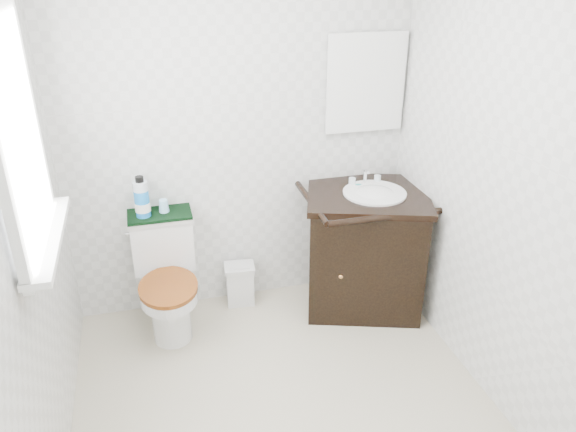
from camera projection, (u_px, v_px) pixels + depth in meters
name	position (u px, v px, depth m)	size (l,w,h in m)	color
floor	(289.00, 416.00, 2.95)	(2.40, 2.40, 0.00)	beige
wall_back	(239.00, 130.00, 3.47)	(2.40, 2.40, 0.00)	silver
wall_front	(415.00, 412.00, 1.38)	(2.40, 2.40, 0.00)	silver
wall_left	(15.00, 242.00, 2.17)	(2.40, 2.40, 0.00)	silver
wall_right	(511.00, 185.00, 2.68)	(2.40, 2.40, 0.00)	silver
window	(15.00, 135.00, 2.24)	(0.02, 0.70, 0.90)	white
mirror	(366.00, 83.00, 3.53)	(0.50, 0.02, 0.60)	silver
toilet	(167.00, 281.00, 3.53)	(0.40, 0.61, 0.73)	white
vanity	(365.00, 246.00, 3.72)	(0.93, 0.86, 0.92)	black
trash_bin	(240.00, 284.00, 3.83)	(0.22, 0.18, 0.29)	silver
towel	(159.00, 214.00, 3.45)	(0.39, 0.22, 0.02)	black
mouthwash_bottle	(142.00, 198.00, 3.36)	(0.09, 0.09, 0.26)	blue
cup	(164.00, 206.00, 3.45)	(0.06, 0.06, 0.08)	#93D0F1
soap_bar	(358.00, 185.00, 3.64)	(0.06, 0.04, 0.02)	#197878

